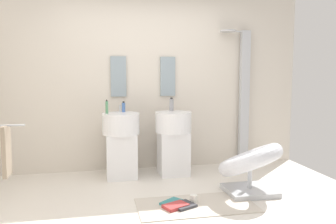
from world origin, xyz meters
The scene contains 17 objects.
ground_plane centered at (0.00, 0.00, -0.02)m, with size 4.80×3.60×0.04m, color silver.
rear_partition centered at (0.00, 1.65, 1.30)m, with size 4.80×0.10×2.60m, color beige.
pedestal_sink_left centered at (-0.36, 1.20, 0.48)m, with size 0.50×0.50×0.98m.
pedestal_sink_right centered at (0.36, 1.20, 0.48)m, with size 0.50×0.50×0.98m.
vanity_mirror_left centered at (-0.36, 1.58, 1.36)m, with size 0.22×0.03×0.57m, color #8C9EA8.
vanity_mirror_right centered at (0.36, 1.58, 1.36)m, with size 0.22×0.03×0.57m, color #8C9EA8.
shower_column centered at (1.54, 1.53, 1.08)m, with size 0.49×0.24×2.05m.
lounge_chair centered at (1.07, 0.25, 0.35)m, with size 1.11×1.11×0.65m.
towel_rack centered at (-1.57, 0.13, 0.63)m, with size 0.37×0.22×0.95m.
area_rug centered at (0.34, 0.00, 0.01)m, with size 1.25×0.64×0.01m, color beige.
magazine_teal centered at (0.09, 0.09, 0.02)m, with size 0.25×0.14×0.02m, color teal.
magazine_charcoal centered at (0.19, -0.02, 0.02)m, with size 0.23×0.20×0.03m, color #38383D.
magazine_red centered at (0.11, -0.03, 0.03)m, with size 0.25×0.17×0.03m, color #B73838.
coffee_mug centered at (0.33, 0.07, 0.05)m, with size 0.08×0.08×0.08m, color white.
soap_bottle_blue centered at (-0.31, 1.34, 0.94)m, with size 0.05×0.05×0.15m.
soap_bottle_grey centered at (0.36, 1.32, 0.97)m, with size 0.06×0.06×0.19m.
soap_bottle_green centered at (-0.54, 1.18, 0.96)m, with size 0.04×0.04×0.18m.
Camera 1 is at (-0.67, -3.39, 1.39)m, focal length 36.70 mm.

